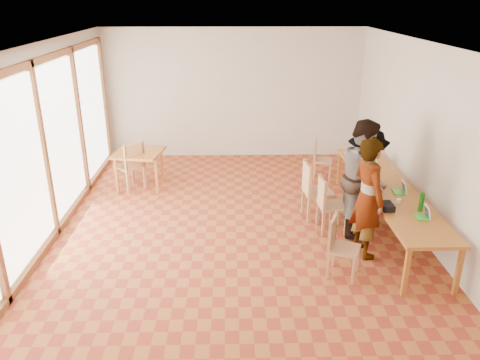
# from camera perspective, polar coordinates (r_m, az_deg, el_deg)

# --- Properties ---
(ground) EXTENTS (8.00, 8.00, 0.00)m
(ground) POSITION_cam_1_polar(r_m,az_deg,el_deg) (7.80, -0.50, -6.38)
(ground) COLOR #A75828
(ground) RESTS_ON ground
(wall_back) EXTENTS (6.00, 0.10, 3.00)m
(wall_back) POSITION_cam_1_polar(r_m,az_deg,el_deg) (11.10, -0.84, 10.43)
(wall_back) COLOR beige
(wall_back) RESTS_ON ground
(wall_front) EXTENTS (6.00, 0.10, 3.00)m
(wall_front) POSITION_cam_1_polar(r_m,az_deg,el_deg) (3.61, 0.43, -15.31)
(wall_front) COLOR beige
(wall_front) RESTS_ON ground
(wall_right) EXTENTS (0.10, 8.00, 3.00)m
(wall_right) POSITION_cam_1_polar(r_m,az_deg,el_deg) (7.85, 21.99, 4.04)
(wall_right) COLOR beige
(wall_right) RESTS_ON ground
(window_wall) EXTENTS (0.10, 8.00, 3.00)m
(window_wall) POSITION_cam_1_polar(r_m,az_deg,el_deg) (7.76, -22.99, 3.70)
(window_wall) COLOR white
(window_wall) RESTS_ON ground
(ceiling) EXTENTS (6.00, 8.00, 0.04)m
(ceiling) POSITION_cam_1_polar(r_m,az_deg,el_deg) (6.91, -0.58, 16.29)
(ceiling) COLOR white
(ceiling) RESTS_ON wall_back
(communal_table) EXTENTS (0.80, 4.00, 0.75)m
(communal_table) POSITION_cam_1_polar(r_m,az_deg,el_deg) (8.05, 17.56, -1.00)
(communal_table) COLOR #A56824
(communal_table) RESTS_ON ground
(side_table) EXTENTS (0.90, 0.90, 0.75)m
(side_table) POSITION_cam_1_polar(r_m,az_deg,el_deg) (9.60, -12.24, 2.99)
(side_table) COLOR #A56824
(side_table) RESTS_ON ground
(chair_near) EXTENTS (0.53, 0.53, 0.46)m
(chair_near) POSITION_cam_1_polar(r_m,az_deg,el_deg) (6.62, 11.89, -7.21)
(chair_near) COLOR tan
(chair_near) RESTS_ON ground
(chair_mid) EXTENTS (0.51, 0.51, 0.54)m
(chair_mid) POSITION_cam_1_polar(r_m,az_deg,el_deg) (8.15, 8.81, -0.57)
(chair_mid) COLOR tan
(chair_mid) RESTS_ON ground
(chair_far) EXTENTS (0.46, 0.46, 0.50)m
(chair_far) POSITION_cam_1_polar(r_m,az_deg,el_deg) (7.74, 10.57, -2.29)
(chair_far) COLOR tan
(chair_far) RESTS_ON ground
(chair_empty) EXTENTS (0.46, 0.46, 0.43)m
(chair_empty) POSITION_cam_1_polar(r_m,az_deg,el_deg) (10.05, 9.59, 2.99)
(chair_empty) COLOR tan
(chair_empty) RESTS_ON ground
(chair_spare) EXTENTS (0.66, 0.66, 0.53)m
(chair_spare) POSITION_cam_1_polar(r_m,az_deg,el_deg) (9.46, -13.03, 2.28)
(chair_spare) COLOR tan
(chair_spare) RESTS_ON ground
(person_near) EXTENTS (0.60, 0.76, 1.83)m
(person_near) POSITION_cam_1_polar(r_m,az_deg,el_deg) (7.06, 15.31, -2.11)
(person_near) COLOR gray
(person_near) RESTS_ON ground
(person_mid) EXTENTS (0.84, 1.02, 1.90)m
(person_mid) POSITION_cam_1_polar(r_m,az_deg,el_deg) (7.72, 14.74, 0.30)
(person_mid) COLOR gray
(person_mid) RESTS_ON ground
(person_far) EXTENTS (0.87, 1.23, 1.73)m
(person_far) POSITION_cam_1_polar(r_m,az_deg,el_deg) (7.88, 15.00, 0.04)
(person_far) COLOR gray
(person_far) RESTS_ON ground
(laptop_near) EXTENTS (0.20, 0.23, 0.18)m
(laptop_near) POSITION_cam_1_polar(r_m,az_deg,el_deg) (7.06, 21.54, -3.93)
(laptop_near) COLOR green
(laptop_near) RESTS_ON communal_table
(laptop_mid) EXTENTS (0.21, 0.24, 0.19)m
(laptop_mid) POSITION_cam_1_polar(r_m,az_deg,el_deg) (7.81, 19.08, -1.11)
(laptop_mid) COLOR green
(laptop_mid) RESTS_ON communal_table
(laptop_far) EXTENTS (0.27, 0.30, 0.23)m
(laptop_far) POSITION_cam_1_polar(r_m,az_deg,el_deg) (9.02, 15.84, 2.37)
(laptop_far) COLOR green
(laptop_far) RESTS_ON communal_table
(yellow_mug) EXTENTS (0.13, 0.13, 0.10)m
(yellow_mug) POSITION_cam_1_polar(r_m,az_deg,el_deg) (9.51, 13.46, 3.54)
(yellow_mug) COLOR #C8C710
(yellow_mug) RESTS_ON communal_table
(green_bottle) EXTENTS (0.07, 0.07, 0.28)m
(green_bottle) POSITION_cam_1_polar(r_m,az_deg,el_deg) (7.22, 21.25, -2.53)
(green_bottle) COLOR #0F6312
(green_bottle) RESTS_ON communal_table
(clear_glass) EXTENTS (0.07, 0.07, 0.09)m
(clear_glass) POSITION_cam_1_polar(r_m,az_deg,el_deg) (8.67, 14.63, 1.61)
(clear_glass) COLOR silver
(clear_glass) RESTS_ON communal_table
(condiment_cup) EXTENTS (0.08, 0.08, 0.06)m
(condiment_cup) POSITION_cam_1_polar(r_m,az_deg,el_deg) (7.43, 18.81, -2.42)
(condiment_cup) COLOR white
(condiment_cup) RESTS_ON communal_table
(pink_phone) EXTENTS (0.05, 0.10, 0.01)m
(pink_phone) POSITION_cam_1_polar(r_m,az_deg,el_deg) (8.51, 16.06, 0.81)
(pink_phone) COLOR #F83C5D
(pink_phone) RESTS_ON communal_table
(black_pouch) EXTENTS (0.16, 0.26, 0.09)m
(black_pouch) POSITION_cam_1_polar(r_m,az_deg,el_deg) (7.16, 17.52, -3.07)
(black_pouch) COLOR black
(black_pouch) RESTS_ON communal_table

